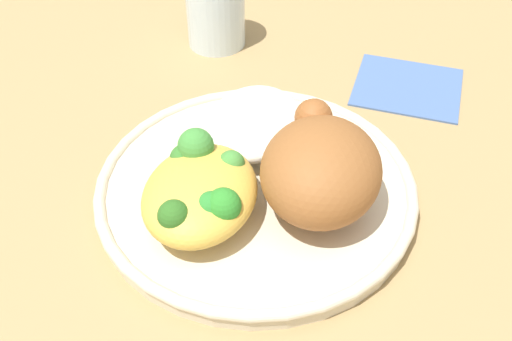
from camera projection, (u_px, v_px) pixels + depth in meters
ground_plane at (256, 196)px, 0.49m from camera, size 2.00×2.00×0.00m
plate at (256, 187)px, 0.48m from camera, size 0.26×0.26×0.02m
roasted_chicken at (321, 168)px, 0.44m from camera, size 0.11×0.09×0.07m
rice_pile at (255, 122)px, 0.51m from camera, size 0.10×0.08×0.03m
mac_cheese_with_broccoli at (201, 190)px, 0.44m from camera, size 0.11×0.08×0.05m
water_glass at (216, 9)px, 0.64m from camera, size 0.06×0.06×0.08m
napkin at (408, 86)px, 0.60m from camera, size 0.10×0.11×0.00m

